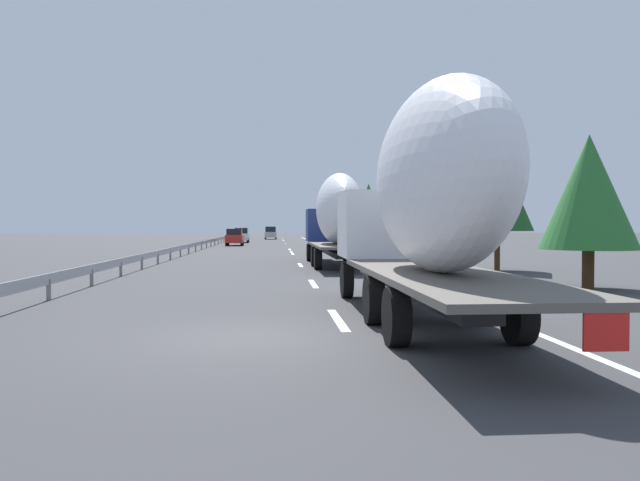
{
  "coord_description": "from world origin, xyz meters",
  "views": [
    {
      "loc": [
        -11.53,
        -0.36,
        2.11
      ],
      "look_at": [
        18.47,
        -2.66,
        1.38
      ],
      "focal_mm": 34.19,
      "sensor_mm": 36.0,
      "label": 1
    }
  ],
  "objects_px": {
    "truck_lead": "(336,216)",
    "road_sign": "(344,223)",
    "car_white_van": "(242,235)",
    "car_red_compact": "(235,237)",
    "truck_trailing": "(426,198)",
    "car_silver_hatch": "(271,233)"
  },
  "relations": [
    {
      "from": "truck_trailing",
      "to": "car_silver_hatch",
      "type": "height_order",
      "value": "truck_trailing"
    },
    {
      "from": "truck_trailing",
      "to": "car_red_compact",
      "type": "distance_m",
      "value": 53.24
    },
    {
      "from": "car_white_van",
      "to": "car_red_compact",
      "type": "relative_size",
      "value": 1.12
    },
    {
      "from": "car_red_compact",
      "to": "truck_lead",
      "type": "bearing_deg",
      "value": -167.86
    },
    {
      "from": "road_sign",
      "to": "truck_trailing",
      "type": "bearing_deg",
      "value": 175.71
    },
    {
      "from": "truck_lead",
      "to": "car_red_compact",
      "type": "distance_m",
      "value": 35.06
    },
    {
      "from": "car_red_compact",
      "to": "road_sign",
      "type": "relative_size",
      "value": 1.25
    },
    {
      "from": "car_white_van",
      "to": "car_silver_hatch",
      "type": "xyz_separation_m",
      "value": [
        18.72,
        -3.56,
        0.05
      ]
    },
    {
      "from": "car_white_van",
      "to": "car_red_compact",
      "type": "height_order",
      "value": "car_white_van"
    },
    {
      "from": "car_silver_hatch",
      "to": "car_white_van",
      "type": "bearing_deg",
      "value": 169.24
    },
    {
      "from": "truck_lead",
      "to": "truck_trailing",
      "type": "bearing_deg",
      "value": 180.0
    },
    {
      "from": "truck_lead",
      "to": "car_silver_hatch",
      "type": "relative_size",
      "value": 3.06
    },
    {
      "from": "car_red_compact",
      "to": "truck_trailing",
      "type": "bearing_deg",
      "value": -172.04
    },
    {
      "from": "truck_lead",
      "to": "road_sign",
      "type": "bearing_deg",
      "value": -7.73
    },
    {
      "from": "truck_trailing",
      "to": "car_silver_hatch",
      "type": "relative_size",
      "value": 3.1
    },
    {
      "from": "car_white_van",
      "to": "truck_trailing",
      "type": "bearing_deg",
      "value": -173.61
    },
    {
      "from": "car_silver_hatch",
      "to": "car_red_compact",
      "type": "height_order",
      "value": "car_silver_hatch"
    },
    {
      "from": "car_red_compact",
      "to": "road_sign",
      "type": "bearing_deg",
      "value": -137.41
    },
    {
      "from": "car_silver_hatch",
      "to": "car_red_compact",
      "type": "xyz_separation_m",
      "value": [
        -30.57,
        3.69,
        -0.07
      ]
    },
    {
      "from": "car_silver_hatch",
      "to": "car_red_compact",
      "type": "relative_size",
      "value": 1.0
    },
    {
      "from": "car_silver_hatch",
      "to": "truck_lead",
      "type": "bearing_deg",
      "value": -176.75
    },
    {
      "from": "car_red_compact",
      "to": "road_sign",
      "type": "distance_m",
      "value": 15.53
    }
  ]
}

